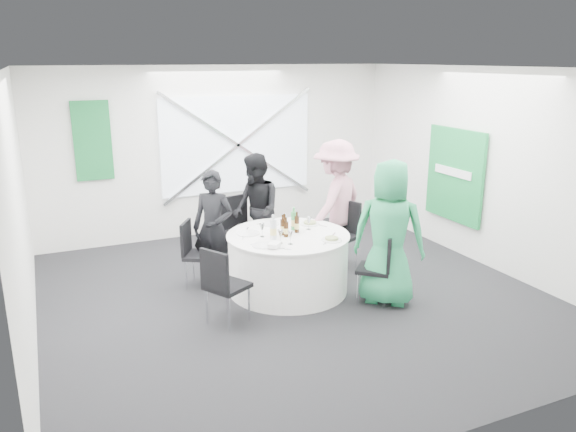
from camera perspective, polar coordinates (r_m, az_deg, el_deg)
name	(u,v)px	position (r m, az deg, el deg)	size (l,w,h in m)	color
floor	(294,296)	(7.18, 0.66, -8.10)	(6.00, 6.00, 0.00)	black
ceiling	(295,68)	(6.57, 0.74, 14.84)	(6.00, 6.00, 0.00)	white
wall_back	(220,151)	(9.49, -6.97, 6.54)	(6.00, 6.00, 0.00)	white
wall_front	(467,272)	(4.32, 17.72, -5.46)	(6.00, 6.00, 0.00)	white
wall_left	(20,216)	(6.15, -25.58, 0.01)	(6.00, 6.00, 0.00)	white
wall_right	(488,169)	(8.42, 19.62, 4.56)	(6.00, 6.00, 0.00)	white
window_panel	(237,145)	(9.53, -5.19, 7.24)	(2.60, 0.03, 1.60)	white
window_brace_a	(238,145)	(9.50, -5.11, 7.21)	(0.05, 0.05, 3.16)	silver
window_brace_b	(238,145)	(9.50, -5.11, 7.21)	(0.05, 0.05, 3.16)	silver
green_banner	(93,141)	(9.02, -19.24, 7.22)	(0.55, 0.04, 1.20)	#135F30
green_sign	(455,175)	(8.86, 16.57, 4.01)	(0.05, 1.20, 1.40)	#18883E
banquet_table	(288,262)	(7.21, 0.00, -4.74)	(1.56, 1.56, 0.76)	white
chair_back	(239,225)	(8.10, -5.02, -0.91)	(0.54, 0.55, 1.00)	black
chair_back_left	(195,249)	(7.40, -9.46, -3.32)	(0.55, 0.55, 0.88)	black
chair_back_right	(343,229)	(8.01, 5.64, -1.33)	(0.58, 0.57, 0.95)	black
chair_front_right	(381,263)	(6.90, 9.45, -4.75)	(0.56, 0.56, 0.88)	black
chair_front_left	(222,281)	(6.27, -6.72, -6.56)	(0.57, 0.57, 0.92)	black
person_man_back_left	(213,228)	(7.39, -7.59, -1.23)	(0.56, 0.37, 1.53)	black
person_man_back	(256,210)	(8.02, -3.27, 0.61)	(0.79, 0.43, 1.62)	black
person_woman_pink	(336,203)	(8.08, 4.87, 1.36)	(1.17, 0.54, 1.81)	pink
person_woman_green	(389,233)	(6.81, 10.21, -1.71)	(0.87, 0.57, 1.78)	#2A9D61
plate_back	(270,224)	(7.50, -1.87, -0.80)	(0.25, 0.25, 0.01)	white
plate_back_left	(248,233)	(7.12, -4.08, -1.76)	(0.29, 0.29, 0.01)	white
plate_back_right	(310,223)	(7.50, 2.24, -0.74)	(0.26, 0.26, 0.04)	white
plate_front_right	(332,239)	(6.86, 4.45, -2.36)	(0.25, 0.25, 0.04)	white
plate_front_left	(263,245)	(6.66, -2.51, -2.99)	(0.27, 0.27, 0.01)	white
napkin	(274,245)	(6.57, -1.40, -2.94)	(0.17, 0.11, 0.05)	white
beer_bottle_a	(283,227)	(7.03, -0.55, -1.14)	(0.06, 0.06, 0.26)	#381E0A
beer_bottle_b	(284,226)	(7.11, -0.38, -0.99)	(0.06, 0.06, 0.25)	#381E0A
beer_bottle_c	(297,225)	(7.13, 0.91, -0.87)	(0.06, 0.06, 0.27)	#381E0A
beer_bottle_d	(286,229)	(6.96, -0.20, -1.37)	(0.06, 0.06, 0.25)	#381E0A
green_water_bottle	(294,221)	(7.23, 0.59, -0.51)	(0.08, 0.08, 0.30)	green
clear_water_bottle	(273,230)	(6.86, -1.51, -1.39)	(0.08, 0.08, 0.31)	silver
wine_glass_a	(309,220)	(7.25, 2.12, -0.42)	(0.07, 0.07, 0.17)	white
wine_glass_b	(280,233)	(6.71, -0.78, -1.78)	(0.07, 0.07, 0.17)	white
wine_glass_c	(284,217)	(7.37, -0.37, -0.15)	(0.07, 0.07, 0.17)	white
wine_glass_d	(290,234)	(6.67, 0.25, -1.87)	(0.07, 0.07, 0.17)	white
wine_glass_e	(262,227)	(6.96, -2.65, -1.14)	(0.07, 0.07, 0.17)	white
fork_a	(247,229)	(7.31, -4.16, -1.31)	(0.01, 0.15, 0.01)	silver
knife_a	(243,238)	(6.96, -4.58, -2.22)	(0.01, 0.15, 0.01)	silver
fork_b	(322,226)	(7.44, 3.47, -1.00)	(0.01, 0.15, 0.01)	silver
knife_b	(302,222)	(7.60, 1.45, -0.60)	(0.01, 0.15, 0.01)	silver
fork_c	(256,245)	(6.68, -3.25, -2.97)	(0.01, 0.15, 0.01)	silver
knife_c	(285,249)	(6.54, -0.28, -3.37)	(0.01, 0.15, 0.01)	silver
fork_d	(286,221)	(7.63, -0.18, -0.53)	(0.01, 0.15, 0.01)	silver
knife_d	(262,224)	(7.53, -2.66, -0.79)	(0.01, 0.15, 0.01)	silver
fork_e	(325,243)	(6.76, 3.82, -2.77)	(0.01, 0.15, 0.01)	silver
knife_e	(334,234)	(7.09, 4.66, -1.87)	(0.01, 0.15, 0.01)	silver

